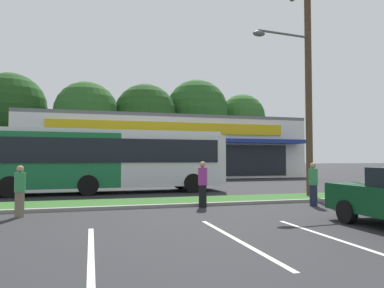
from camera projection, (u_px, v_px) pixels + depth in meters
The scene contains 17 objects.
grass_median at pixel (200, 201), 14.73m from camera, with size 56.00×2.20×0.12m, color #2D5B23.
curb_lip at pixel (209, 204), 13.56m from camera, with size 56.00×0.24×0.12m, color gray.
parking_stripe_0 at pixel (91, 252), 6.80m from camera, with size 0.12×4.80×0.01m, color silver.
parking_stripe_1 at pixel (237, 240), 7.88m from camera, with size 0.12×4.80×0.01m, color silver.
parking_stripe_2 at pixel (337, 239), 7.91m from camera, with size 0.12×4.80×0.01m, color silver.
storefront_building at pixel (162, 148), 36.09m from camera, with size 25.96×12.12×5.73m.
tree_left at pixel (11, 108), 42.10m from camera, with size 8.14×8.14×11.87m.
tree_mid_left at pixel (86, 114), 41.27m from camera, with size 7.37×7.37×10.65m.
tree_mid at pixel (145, 115), 43.74m from camera, with size 7.60×7.60×10.89m.
tree_mid_right at pixel (197, 111), 46.71m from camera, with size 8.04×8.04×12.05m.
tree_right at pixel (242, 117), 50.26m from camera, with size 6.32×6.32×10.82m.
utility_pole at pixel (306, 78), 16.29m from camera, with size 3.05×2.40×10.19m.
city_bus at pixel (107, 159), 18.74m from camera, with size 12.56×2.96×3.25m.
car_1 at pixel (142, 173), 25.27m from camera, with size 4.74×2.00×1.47m.
pedestrian_near_bench at pixel (20, 191), 10.93m from camera, with size 0.32×0.32×1.57m.
pedestrian_by_pole at pixel (313, 184), 13.49m from camera, with size 0.33×0.33×1.63m.
pedestrian_mid at pixel (203, 184), 13.16m from camera, with size 0.34×0.34×1.68m.
Camera 1 is at (-4.32, -0.17, 1.78)m, focal length 33.56 mm.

